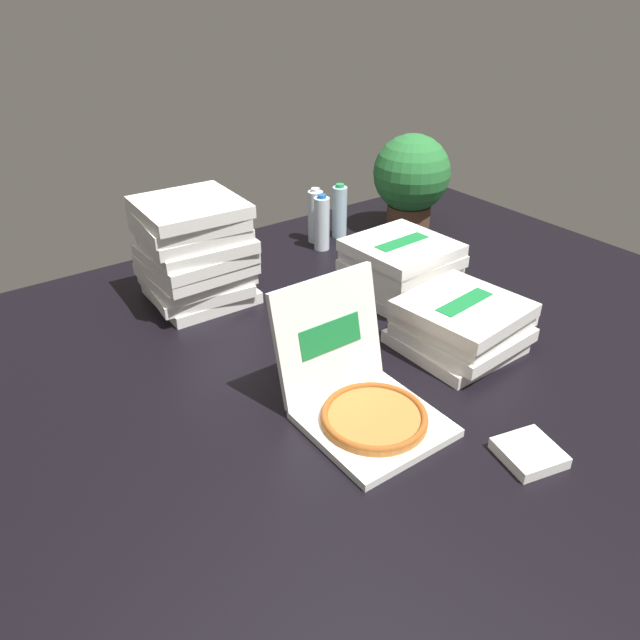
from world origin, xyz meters
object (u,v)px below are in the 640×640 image
Objects in this scene: open_pizza_box at (361,395)px; potted_plant at (411,178)px; pizza_stack_left_near at (461,325)px; water_bottle_0 at (340,212)px; water_bottle_2 at (315,216)px; pizza_stack_right_near at (401,269)px; napkin_pile at (529,453)px; water_bottle_1 at (322,223)px; pizza_stack_center_near at (194,252)px.

potted_plant reaches higher than open_pizza_box.
water_bottle_0 reaches higher than pizza_stack_left_near.
water_bottle_0 is at bearing 75.14° from pizza_stack_left_near.
potted_plant is at bearing 56.29° from pizza_stack_left_near.
open_pizza_box is at bearing -119.78° from water_bottle_2.
open_pizza_box reaches higher than water_bottle_2.
napkin_pile is at bearing -111.54° from pizza_stack_right_near.
open_pizza_box is at bearing 122.53° from napkin_pile.
pizza_stack_left_near is 1.57× the size of water_bottle_0.
water_bottle_2 is (-0.13, 0.02, 0.00)m from water_bottle_0.
water_bottle_1 is (0.11, 0.94, 0.03)m from pizza_stack_left_near.
open_pizza_box is at bearing -86.19° from pizza_stack_center_near.
napkin_pile is (-0.35, -0.88, -0.09)m from pizza_stack_right_near.
water_bottle_2 reaches higher than napkin_pile.
water_bottle_0 is (0.17, 0.61, 0.01)m from pizza_stack_right_near.
open_pizza_box is 0.77m from pizza_stack_right_near.
pizza_stack_left_near is at bearing -104.86° from water_bottle_0.
potted_plant reaches higher than water_bottle_0.
pizza_stack_right_near is 0.97× the size of pizza_stack_center_near.
pizza_stack_left_near is 2.71× the size of napkin_pile.
pizza_stack_right_near is 0.78m from pizza_stack_center_near.
potted_plant is at bearing 2.95° from pizza_stack_center_near.
pizza_stack_right_near is at bearing -135.49° from potted_plant.
water_bottle_0 reaches higher than pizza_stack_right_near.
water_bottle_1 is at bearing -107.53° from water_bottle_2.
pizza_stack_left_near is 0.54m from napkin_pile.
water_bottle_1 is at bearing 75.74° from napkin_pile.
open_pizza_box is 1.46m from potted_plant.
napkin_pile is at bearing -109.08° from water_bottle_0.
open_pizza_box reaches higher than pizza_stack_left_near.
water_bottle_2 is 1.72× the size of napkin_pile.
pizza_stack_right_near is 1.52× the size of water_bottle_2.
potted_plant is at bearing -18.41° from water_bottle_2.
potted_plant is 3.11× the size of napkin_pile.
water_bottle_0 is 1.00× the size of water_bottle_1.
pizza_stack_center_near is (-0.66, 0.42, 0.09)m from pizza_stack_right_near.
napkin_pile is (-0.36, -1.42, -0.11)m from water_bottle_1.
water_bottle_0 and water_bottle_2 have the same top height.
pizza_stack_right_near reaches higher than napkin_pile.
water_bottle_0 is (0.27, 1.01, 0.03)m from pizza_stack_left_near.
pizza_stack_center_near is at bearing 93.81° from open_pizza_box.
water_bottle_0 is at bearing 70.92° from napkin_pile.
water_bottle_0 is 0.13m from water_bottle_2.
pizza_stack_center_near reaches higher than napkin_pile.
water_bottle_1 is at bearing 10.05° from pizza_stack_center_near.
potted_plant is 1.61m from napkin_pile.
pizza_stack_left_near is at bearing -96.89° from water_bottle_1.
water_bottle_2 is 0.55× the size of potted_plant.
open_pizza_box is 0.47m from napkin_pile.
open_pizza_box is 0.92m from pizza_stack_center_near.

